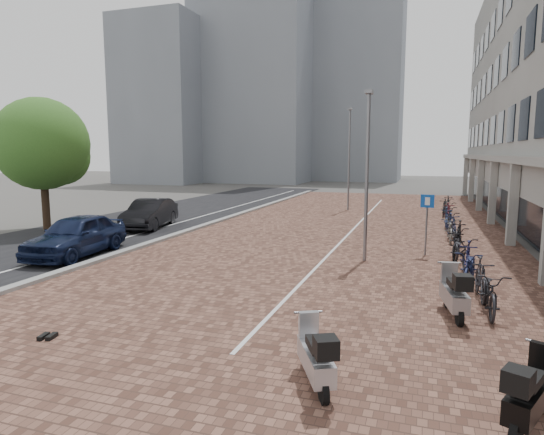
{
  "coord_description": "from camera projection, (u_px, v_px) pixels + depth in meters",
  "views": [
    {
      "loc": [
        5.45,
        -10.46,
        3.71
      ],
      "look_at": [
        0.0,
        6.0,
        1.3
      ],
      "focal_mm": 30.65,
      "sensor_mm": 36.0,
      "label": 1
    }
  ],
  "objects": [
    {
      "name": "scooter_back",
      "position": [
        316.0,
        354.0,
        7.37
      ],
      "size": [
        1.13,
        1.62,
        1.08
      ],
      "primitive_type": null,
      "rotation": [
        0.0,
        0.0,
        0.46
      ],
      "color": "#BBBBC1",
      "rests_on": "ground"
    },
    {
      "name": "parking_sign",
      "position": [
        427.0,
        216.0,
        16.69
      ],
      "size": [
        0.47,
        0.12,
        2.24
      ],
      "rotation": [
        0.0,
        0.0,
        -0.16
      ],
      "color": "slate",
      "rests_on": "ground"
    },
    {
      "name": "lamp_far",
      "position": [
        349.0,
        160.0,
        29.86
      ],
      "size": [
        0.12,
        0.12,
        6.5
      ],
      "primitive_type": "cylinder",
      "color": "slate",
      "rests_on": "ground"
    },
    {
      "name": "lamp_near",
      "position": [
        367.0,
        179.0,
        15.64
      ],
      "size": [
        0.12,
        0.12,
        5.71
      ],
      "primitive_type": "cylinder",
      "color": "slate",
      "rests_on": "ground"
    },
    {
      "name": "car_dark",
      "position": [
        150.0,
        214.0,
        23.18
      ],
      "size": [
        2.37,
        4.58,
        1.44
      ],
      "primitive_type": "imported",
      "rotation": [
        0.0,
        0.0,
        0.2
      ],
      "color": "black",
      "rests_on": "ground"
    },
    {
      "name": "bike_row",
      "position": [
        454.0,
        228.0,
        19.9
      ],
      "size": [
        1.19,
        21.41,
        1.05
      ],
      "color": "black",
      "rests_on": "ground"
    },
    {
      "name": "ground",
      "position": [
        200.0,
        297.0,
        12.04
      ],
      "size": [
        140.0,
        140.0,
        0.0
      ],
      "primitive_type": "plane",
      "color": "#474442",
      "rests_on": "ground"
    },
    {
      "name": "shoes",
      "position": [
        47.0,
        338.0,
        9.27
      ],
      "size": [
        0.46,
        0.41,
        0.1
      ],
      "primitive_type": null,
      "rotation": [
        0.0,
        0.0,
        0.21
      ],
      "color": "black",
      "rests_on": "ground"
    },
    {
      "name": "parking_line",
      "position": [
        353.0,
        229.0,
        22.64
      ],
      "size": [
        0.1,
        30.0,
        0.0
      ],
      "primitive_type": "cube",
      "color": "white",
      "rests_on": "plaza_brick"
    },
    {
      "name": "bg_towers",
      "position": [
        271.0,
        74.0,
        60.6
      ],
      "size": [
        33.0,
        23.0,
        32.0
      ],
      "color": "gray",
      "rests_on": "ground"
    },
    {
      "name": "scooter_mid",
      "position": [
        530.0,
        391.0,
        6.24
      ],
      "size": [
        1.09,
        1.61,
        1.06
      ],
      "primitive_type": null,
      "rotation": [
        0.0,
        0.0,
        -0.44
      ],
      "color": "black",
      "rests_on": "ground"
    },
    {
      "name": "lane_line",
      "position": [
        186.0,
        221.0,
        25.5
      ],
      "size": [
        0.12,
        44.0,
        0.0
      ],
      "primitive_type": "cube",
      "color": "white",
      "rests_on": "street_asphalt"
    },
    {
      "name": "scooter_front",
      "position": [
        454.0,
        292.0,
        10.5
      ],
      "size": [
        0.8,
        1.77,
        1.17
      ],
      "primitive_type": null,
      "rotation": [
        0.0,
        0.0,
        0.16
      ],
      "color": "#959499",
      "rests_on": "ground"
    },
    {
      "name": "plaza_brick",
      "position": [
        349.0,
        229.0,
        22.71
      ],
      "size": [
        14.5,
        42.0,
        0.04
      ],
      "primitive_type": "cube",
      "color": "brown",
      "rests_on": "ground"
    },
    {
      "name": "car_navy",
      "position": [
        76.0,
        235.0,
        16.81
      ],
      "size": [
        2.18,
        4.58,
        1.51
      ],
      "primitive_type": "imported",
      "rotation": [
        0.0,
        0.0,
        0.09
      ],
      "color": "#0E1734",
      "rests_on": "ground"
    },
    {
      "name": "curb",
      "position": [
        217.0,
        221.0,
        24.91
      ],
      "size": [
        0.35,
        42.0,
        0.14
      ],
      "primitive_type": "cube",
      "color": "gray",
      "rests_on": "ground"
    },
    {
      "name": "street_asphalt",
      "position": [
        154.0,
        219.0,
        26.13
      ],
      "size": [
        8.0,
        50.0,
        0.03
      ],
      "primitive_type": "cube",
      "color": "black",
      "rests_on": "ground"
    },
    {
      "name": "street_tree",
      "position": [
        45.0,
        147.0,
        21.98
      ],
      "size": [
        4.34,
        4.34,
        6.31
      ],
      "color": "#382619",
      "rests_on": "ground"
    }
  ]
}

